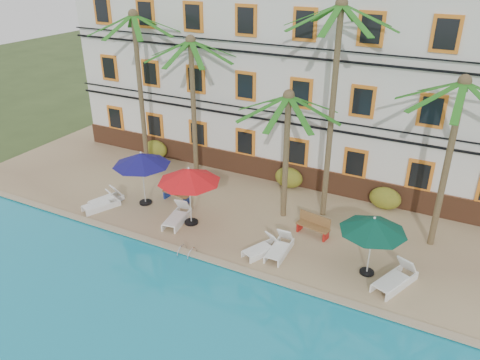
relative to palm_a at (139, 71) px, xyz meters
The scene contains 24 objects.
ground 10.44m from the palm_a, 37.06° to the right, with size 100.00×100.00×0.00m, color #384C23.
pool_deck 8.95m from the palm_a, ahead, with size 30.00×12.00×0.25m, color tan.
pool_coping 10.77m from the palm_a, 41.51° to the right, with size 30.00×0.35×0.06m, color tan.
hotel_building 8.41m from the palm_a, 34.34° to the left, with size 25.40×6.44×10.22m.
palm_a is the anchor object (origin of this frame).
palm_b 3.24m from the palm_a, ahead, with size 4.64×4.64×7.58m.
palm_c 9.30m from the palm_a, ahead, with size 4.64×4.64×6.03m.
palm_d 10.71m from the palm_a, ahead, with size 4.64×4.64×9.64m.
palm_e 15.58m from the palm_a, ahead, with size 4.64×4.64×7.23m.
shrub_left 5.17m from the palm_a, 105.13° to the left, with size 1.50×0.90×1.10m, color #2F5718.
shrub_mid 9.66m from the palm_a, ahead, with size 1.50×0.90×1.10m, color #2F5718.
shrub_right 14.11m from the palm_a, ahead, with size 1.50×0.90×1.10m, color #2F5718.
umbrella_blue 5.38m from the palm_a, 53.84° to the right, with size 2.76×2.76×2.76m.
umbrella_red 7.58m from the palm_a, 35.99° to the right, with size 2.82×2.82×2.81m.
umbrella_green 14.62m from the palm_a, 16.69° to the right, with size 2.52×2.52×2.52m.
lounger_a 6.90m from the palm_a, 78.73° to the right, with size 1.10×1.78×0.79m.
lounger_b 7.24m from the palm_a, 78.20° to the right, with size 1.29×1.87×0.84m.
lounger_c 8.37m from the palm_a, 40.62° to the right, with size 1.00×2.00×0.90m.
lounger_d 11.82m from the palm_a, 26.50° to the right, with size 1.26×1.78×0.80m.
lounger_e 12.21m from the palm_a, 23.56° to the right, with size 0.71×1.85×0.87m.
lounger_f 16.21m from the palm_a, 16.43° to the right, with size 1.46×2.16×0.96m.
bench_left 6.82m from the palm_a, 33.55° to the right, with size 1.54×0.64×0.93m.
bench_right 12.22m from the palm_a, 12.43° to the right, with size 1.56×0.74×0.93m.
pool_ladder 10.74m from the palm_a, 42.65° to the right, with size 0.54×0.74×0.74m.
Camera 1 is at (9.05, -14.11, 11.43)m, focal length 35.00 mm.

